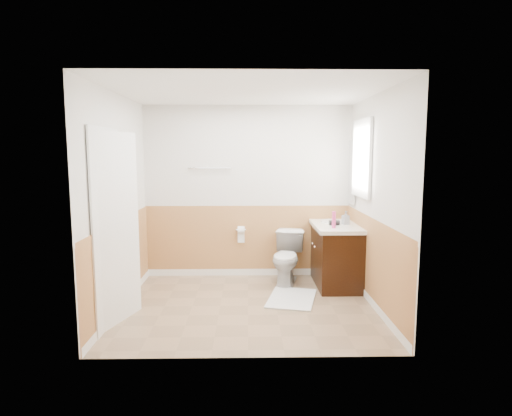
{
  "coord_description": "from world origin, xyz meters",
  "views": [
    {
      "loc": [
        0.0,
        -4.89,
        1.82
      ],
      "look_at": [
        0.1,
        0.25,
        1.15
      ],
      "focal_mm": 29.8,
      "sensor_mm": 36.0,
      "label": 1
    }
  ],
  "objects_px": {
    "soap_dispenser": "(346,218)",
    "toilet": "(287,258)",
    "bath_mat": "(292,298)",
    "lotion_bottle": "(334,220)",
    "vanity_cabinet": "(335,256)"
  },
  "relations": [
    {
      "from": "soap_dispenser",
      "to": "toilet",
      "type": "bearing_deg",
      "value": 172.73
    },
    {
      "from": "bath_mat",
      "to": "soap_dispenser",
      "type": "distance_m",
      "value": 1.35
    },
    {
      "from": "toilet",
      "to": "bath_mat",
      "type": "relative_size",
      "value": 0.9
    },
    {
      "from": "bath_mat",
      "to": "lotion_bottle",
      "type": "height_order",
      "value": "lotion_bottle"
    },
    {
      "from": "bath_mat",
      "to": "lotion_bottle",
      "type": "relative_size",
      "value": 3.64
    },
    {
      "from": "vanity_cabinet",
      "to": "soap_dispenser",
      "type": "height_order",
      "value": "soap_dispenser"
    },
    {
      "from": "lotion_bottle",
      "to": "toilet",
      "type": "bearing_deg",
      "value": 145.22
    },
    {
      "from": "lotion_bottle",
      "to": "soap_dispenser",
      "type": "relative_size",
      "value": 1.2
    },
    {
      "from": "toilet",
      "to": "vanity_cabinet",
      "type": "relative_size",
      "value": 0.66
    },
    {
      "from": "bath_mat",
      "to": "toilet",
      "type": "bearing_deg",
      "value": 90.0
    },
    {
      "from": "vanity_cabinet",
      "to": "bath_mat",
      "type": "bearing_deg",
      "value": -136.47
    },
    {
      "from": "toilet",
      "to": "vanity_cabinet",
      "type": "distance_m",
      "value": 0.67
    },
    {
      "from": "vanity_cabinet",
      "to": "lotion_bottle",
      "type": "bearing_deg",
      "value": -106.15
    },
    {
      "from": "toilet",
      "to": "bath_mat",
      "type": "height_order",
      "value": "toilet"
    },
    {
      "from": "toilet",
      "to": "lotion_bottle",
      "type": "distance_m",
      "value": 0.91
    }
  ]
}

